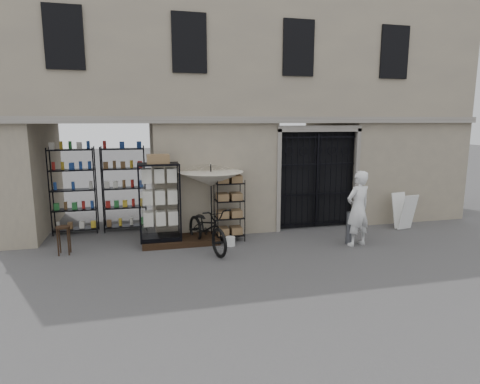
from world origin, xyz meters
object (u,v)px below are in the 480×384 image
object	(u,v)px
shopkeeper	(356,245)
wooden_stool	(64,240)
market_umbrella	(211,175)
bicycle	(207,249)
easel_sign	(404,211)
white_bucket	(230,241)
wire_rack	(229,210)
steel_bollard	(349,228)
display_cabinet	(160,206)

from	to	relation	value
shopkeeper	wooden_stool	bearing A→B (deg)	-23.58
market_umbrella	bicycle	distance (m)	1.99
easel_sign	white_bucket	bearing A→B (deg)	174.36
market_umbrella	easel_sign	xyz separation A→B (m)	(5.79, -0.33, -1.25)
white_bucket	easel_sign	xyz separation A→B (m)	(5.41, 0.34, 0.43)
wire_rack	steel_bollard	distance (m)	3.22
market_umbrella	steel_bollard	xyz separation A→B (m)	(3.46, -1.26, -1.36)
wire_rack	white_bucket	xyz separation A→B (m)	(-0.09, -0.52, -0.71)
market_umbrella	easel_sign	distance (m)	5.94
steel_bollard	shopkeeper	xyz separation A→B (m)	(0.14, -0.16, -0.43)
display_cabinet	wire_rack	bearing A→B (deg)	-6.19
steel_bollard	easel_sign	size ratio (longest dim) A/B	0.81
display_cabinet	bicycle	world-z (taller)	display_cabinet
white_bucket	wooden_stool	xyz separation A→B (m)	(-4.09, 0.32, 0.25)
shopkeeper	market_umbrella	bearing A→B (deg)	-36.75
shopkeeper	easel_sign	size ratio (longest dim) A/B	1.86
wire_rack	easel_sign	xyz separation A→B (m)	(5.33, -0.18, -0.28)
wooden_stool	shopkeeper	distance (m)	7.41
wire_rack	steel_bollard	xyz separation A→B (m)	(3.00, -1.11, -0.39)
market_umbrella	steel_bollard	world-z (taller)	market_umbrella
market_umbrella	bicycle	xyz separation A→B (m)	(-0.25, -0.81, -1.79)
wire_rack	market_umbrella	distance (m)	1.09
display_cabinet	market_umbrella	distance (m)	1.58
white_bucket	shopkeeper	size ratio (longest dim) A/B	0.12
display_cabinet	shopkeeper	bearing A→B (deg)	-21.02
shopkeeper	white_bucket	bearing A→B (deg)	-28.43
wire_rack	shopkeeper	world-z (taller)	wire_rack
market_umbrella	shopkeeper	xyz separation A→B (m)	(3.60, -1.42, -1.79)
wire_rack	white_bucket	size ratio (longest dim) A/B	6.89
market_umbrella	bicycle	bearing A→B (deg)	-107.44
market_umbrella	white_bucket	bearing A→B (deg)	-60.21
white_bucket	wire_rack	bearing A→B (deg)	80.42
wooden_stool	wire_rack	bearing A→B (deg)	2.72
display_cabinet	market_umbrella	bearing A→B (deg)	0.26
market_umbrella	easel_sign	world-z (taller)	market_umbrella
steel_bollard	wooden_stool	bearing A→B (deg)	172.78
white_bucket	bicycle	bearing A→B (deg)	-167.09
wooden_stool	shopkeeper	xyz separation A→B (m)	(7.32, -1.07, -0.37)
white_bucket	steel_bollard	size ratio (longest dim) A/B	0.28
market_umbrella	steel_bollard	size ratio (longest dim) A/B	2.89
bicycle	white_bucket	bearing A→B (deg)	-3.16
display_cabinet	market_umbrella	xyz separation A→B (m)	(1.38, 0.18, 0.74)
shopkeeper	easel_sign	world-z (taller)	easel_sign
shopkeeper	easel_sign	xyz separation A→B (m)	(2.19, 1.09, 0.55)
market_umbrella	easel_sign	bearing A→B (deg)	-3.22
white_bucket	bicycle	world-z (taller)	bicycle
wooden_stool	easel_sign	size ratio (longest dim) A/B	0.66
display_cabinet	wooden_stool	size ratio (longest dim) A/B	3.11
shopkeeper	bicycle	bearing A→B (deg)	-24.23
bicycle	easel_sign	bearing A→B (deg)	-11.48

